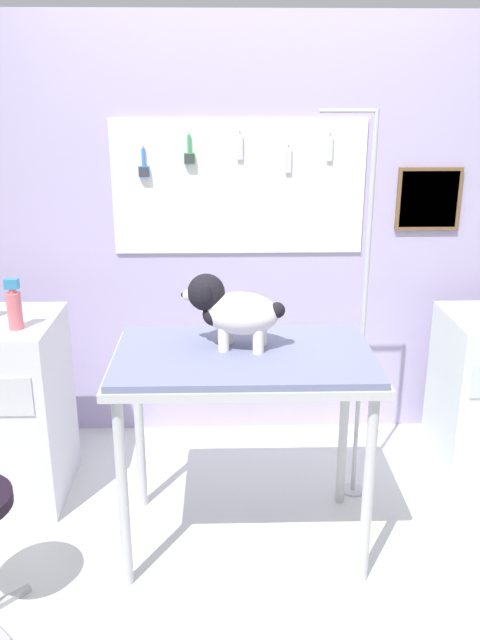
# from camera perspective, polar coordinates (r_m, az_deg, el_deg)

# --- Properties ---
(ground) EXTENTS (4.40, 4.00, 0.04)m
(ground) POSITION_cam_1_polar(r_m,az_deg,el_deg) (3.02, 1.77, -20.75)
(ground) COLOR silver
(rear_wall_panel) EXTENTS (4.00, 0.11, 2.30)m
(rear_wall_panel) POSITION_cam_1_polar(r_m,az_deg,el_deg) (3.67, 0.90, 7.24)
(rear_wall_panel) COLOR #AA9DC7
(rear_wall_panel) RESTS_ON ground
(grooming_table) EXTENTS (1.08, 0.67, 0.91)m
(grooming_table) POSITION_cam_1_polar(r_m,az_deg,el_deg) (2.74, 0.34, -4.52)
(grooming_table) COLOR #B7B7BC
(grooming_table) RESTS_ON ground
(grooming_arm) EXTENTS (0.29, 0.11, 1.85)m
(grooming_arm) POSITION_cam_1_polar(r_m,az_deg,el_deg) (3.11, 10.38, -0.86)
(grooming_arm) COLOR #B7B7BC
(grooming_arm) RESTS_ON ground
(dog) EXTENTS (0.42, 0.25, 0.31)m
(dog) POSITION_cam_1_polar(r_m,az_deg,el_deg) (2.70, -0.75, 0.92)
(dog) COLOR white
(dog) RESTS_ON grooming_table
(pump_bottle_white) EXTENTS (0.07, 0.07, 0.23)m
(pump_bottle_white) POSITION_cam_1_polar(r_m,az_deg,el_deg) (3.09, -18.85, 1.03)
(pump_bottle_white) COLOR #D0626B
(pump_bottle_white) RESTS_ON counter_left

